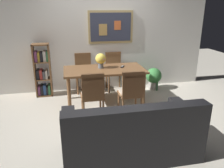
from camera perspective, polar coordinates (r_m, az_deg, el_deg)
name	(u,v)px	position (r m, az deg, el deg)	size (l,w,h in m)	color
ground_plane	(115,114)	(4.37, 0.80, -7.53)	(12.00, 12.00, 0.00)	beige
wall_back_with_painting	(102,35)	(5.49, -2.65, 12.18)	(5.20, 0.14, 2.60)	silver
dining_table	(104,73)	(4.67, -1.93, 2.77)	(1.65, 0.86, 0.74)	brown
dining_chair_far_left	(83,69)	(5.42, -7.22, 3.72)	(0.40, 0.41, 0.91)	brown
dining_chair_near_right	(131,90)	(4.04, 4.89, -1.62)	(0.40, 0.41, 0.91)	brown
dining_chair_far_right	(114,68)	(5.49, 0.48, 4.05)	(0.40, 0.41, 0.91)	brown
dining_chair_near_left	(93,93)	(3.92, -4.93, -2.24)	(0.40, 0.41, 0.91)	brown
leather_couch	(131,135)	(3.12, 4.87, -12.83)	(1.80, 0.84, 0.84)	black
bookshelf	(43,72)	(5.32, -17.08, 3.00)	(0.36, 0.28, 1.19)	brown
potted_ivy	(154,77)	(5.65, 10.47, 1.66)	(0.38, 0.38, 0.57)	#B2ADA3
flower_vase	(101,59)	(4.66, -2.87, 6.23)	(0.22, 0.22, 0.31)	slate
tv_remote	(122,67)	(4.78, 2.64, 4.44)	(0.12, 0.16, 0.02)	black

